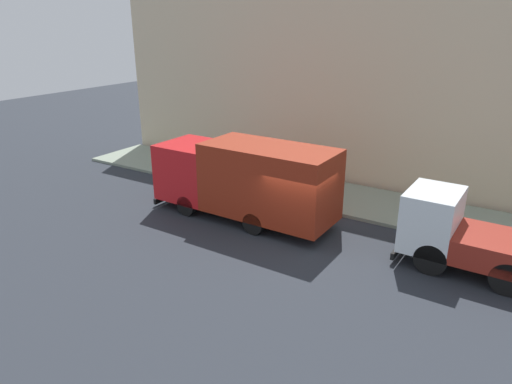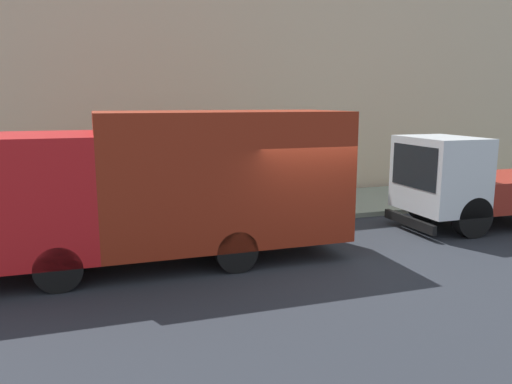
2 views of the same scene
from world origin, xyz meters
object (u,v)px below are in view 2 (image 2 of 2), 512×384
traffic_cone_orange (10,224)px  street_sign_post (205,173)px  pedestrian_walking (148,186)px  large_utility_truck (170,182)px  small_flatbed_truck (475,184)px

traffic_cone_orange → street_sign_post: (-0.09, -4.84, 1.03)m
pedestrian_walking → street_sign_post: street_sign_post is taller
pedestrian_walking → traffic_cone_orange: (-1.17, 3.47, -0.53)m
large_utility_truck → traffic_cone_orange: size_ratio=11.06×
pedestrian_walking → street_sign_post: (-1.26, -1.37, 0.50)m
small_flatbed_truck → pedestrian_walking: (3.49, 8.44, -0.15)m
pedestrian_walking → street_sign_post: 1.92m
pedestrian_walking → street_sign_post: bearing=-30.7°
large_utility_truck → traffic_cone_orange: bearing=53.7°
small_flatbed_truck → pedestrian_walking: 9.14m
traffic_cone_orange → street_sign_post: street_sign_post is taller
large_utility_truck → street_sign_post: bearing=-27.1°
large_utility_truck → pedestrian_walking: large_utility_truck is taller
pedestrian_walking → traffic_cone_orange: bearing=-149.5°
traffic_cone_orange → street_sign_post: 4.94m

